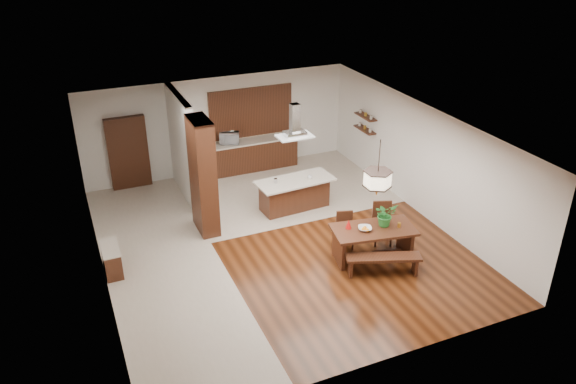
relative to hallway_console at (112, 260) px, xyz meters
name	(u,v)px	position (x,y,z in m)	size (l,w,h in m)	color
room_shell	(276,162)	(3.81, -0.20, 1.75)	(9.00, 9.04, 2.92)	#361809
tile_hallway	(163,265)	(1.06, -0.20, -0.31)	(2.50, 9.00, 0.01)	#B7A999
tile_kitchen	(284,189)	(5.06, 2.30, -0.31)	(5.50, 4.00, 0.01)	#B7A999
soffit_band	(275,128)	(3.81, -0.20, 2.57)	(8.00, 9.00, 0.02)	#422310
partition_pier	(203,176)	(2.41, 1.00, 1.14)	(0.45, 1.00, 2.90)	black
partition_stub	(182,146)	(2.41, 3.10, 1.14)	(0.18, 2.40, 2.90)	silver
hallway_console	(112,260)	(0.00, 0.00, 0.00)	(0.37, 0.88, 0.63)	black
hallway_doorway	(128,153)	(1.11, 4.20, 0.74)	(1.10, 0.20, 2.10)	black
rear_counter	(255,154)	(4.81, 4.00, 0.16)	(2.60, 0.62, 0.95)	black
kitchen_window	(251,112)	(4.81, 4.26, 1.44)	(2.60, 0.08, 1.50)	#97552D
shelf_lower	(365,130)	(7.68, 2.40, 1.08)	(0.26, 0.90, 0.04)	black
shelf_upper	(366,117)	(7.68, 2.40, 1.49)	(0.26, 0.90, 0.04)	black
dining_table	(373,236)	(5.53, -1.75, 0.25)	(1.99, 1.24, 0.77)	black
dining_bench	(383,265)	(5.41, -2.41, -0.09)	(1.63, 0.36, 0.46)	black
dining_chair_left	(345,231)	(5.18, -1.11, 0.13)	(0.39, 0.39, 0.88)	black
dining_chair_right	(383,224)	(6.09, -1.28, 0.19)	(0.45, 0.45, 1.02)	black
pendant_lantern	(378,168)	(5.53, -1.75, 1.93)	(0.64, 0.64, 1.31)	beige
foliage_plant	(385,215)	(5.83, -1.72, 0.73)	(0.49, 0.43, 0.55)	#25702A
fruit_bowl	(365,229)	(5.31, -1.74, 0.49)	(0.30, 0.30, 0.07)	beige
napkin_cone	(349,224)	(5.02, -1.52, 0.56)	(0.13, 0.13, 0.21)	red
gold_ornament	(399,225)	(6.09, -1.93, 0.51)	(0.08, 0.08, 0.11)	gold
kitchen_island	(294,193)	(4.88, 1.15, 0.12)	(2.10, 1.03, 0.85)	black
range_hood	(295,121)	(4.88, 1.15, 2.15)	(0.90, 0.55, 0.87)	silver
island_cup	(310,177)	(5.26, 1.03, 0.58)	(0.12, 0.12, 0.09)	white
microwave	(229,138)	(4.03, 4.03, 0.80)	(0.58, 0.39, 0.32)	silver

